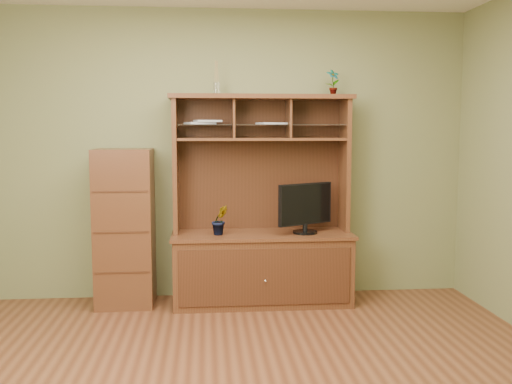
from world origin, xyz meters
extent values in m
cube|color=olive|center=(0.00, 2.01, 1.35)|extent=(4.50, 0.02, 2.70)
cube|color=olive|center=(0.00, -2.01, 1.35)|extent=(4.50, 0.02, 2.70)
cube|color=#4B2415|center=(0.28, 1.71, 0.31)|extent=(1.60, 0.55, 0.62)
cube|color=#351C0E|center=(0.28, 1.42, 0.31)|extent=(1.50, 0.01, 0.50)
sphere|color=silver|center=(0.28, 1.41, 0.28)|extent=(0.02, 0.02, 0.02)
cube|color=#4B2415|center=(0.28, 1.71, 0.64)|extent=(1.64, 0.59, 0.03)
cube|color=#4B2415|center=(-0.50, 1.80, 1.27)|extent=(0.04, 0.35, 1.25)
cube|color=#4B2415|center=(1.06, 1.80, 1.27)|extent=(0.04, 0.35, 1.25)
cube|color=#351C0E|center=(0.28, 1.97, 1.27)|extent=(1.52, 0.02, 1.25)
cube|color=#4B2415|center=(0.28, 1.80, 1.88)|extent=(1.66, 0.40, 0.04)
cube|color=#4B2415|center=(0.28, 1.80, 1.50)|extent=(1.52, 0.32, 0.02)
cube|color=#4B2415|center=(0.03, 1.80, 1.69)|extent=(0.02, 0.31, 0.35)
cube|color=#4B2415|center=(0.53, 1.80, 1.69)|extent=(0.02, 0.31, 0.35)
cube|color=silver|center=(0.28, 1.79, 1.63)|extent=(1.50, 0.27, 0.01)
cylinder|color=black|center=(0.67, 1.65, 0.66)|extent=(0.22, 0.22, 0.02)
cylinder|color=black|center=(0.67, 1.65, 0.71)|extent=(0.04, 0.04, 0.07)
cube|color=black|center=(0.67, 1.65, 0.92)|extent=(0.52, 0.32, 0.37)
imported|color=#31521C|center=(-0.11, 1.65, 0.78)|extent=(0.18, 0.16, 0.27)
imported|color=#2D6A25|center=(0.94, 1.80, 2.02)|extent=(0.14, 0.12, 0.24)
cylinder|color=silver|center=(-0.12, 1.80, 1.95)|extent=(0.06, 0.06, 0.11)
cylinder|color=#98804C|center=(-0.12, 1.80, 2.10)|extent=(0.04, 0.04, 0.19)
cube|color=#BBBCC1|center=(-0.28, 1.80, 1.64)|extent=(0.30, 0.27, 0.02)
cube|color=#BBBCC1|center=(-0.21, 1.80, 1.66)|extent=(0.26, 0.23, 0.02)
cube|color=#BBBCC1|center=(0.37, 1.80, 1.64)|extent=(0.28, 0.25, 0.02)
cube|color=#4B2415|center=(-0.96, 1.75, 0.71)|extent=(0.51, 0.46, 1.42)
cube|color=#351C0E|center=(-0.96, 1.52, 0.35)|extent=(0.47, 0.01, 0.02)
cube|color=#351C0E|center=(-0.96, 1.52, 0.71)|extent=(0.47, 0.01, 0.01)
cube|color=#351C0E|center=(-0.96, 1.52, 1.06)|extent=(0.47, 0.01, 0.02)
camera|label=1|loc=(-0.23, -3.40, 1.58)|focal=40.00mm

